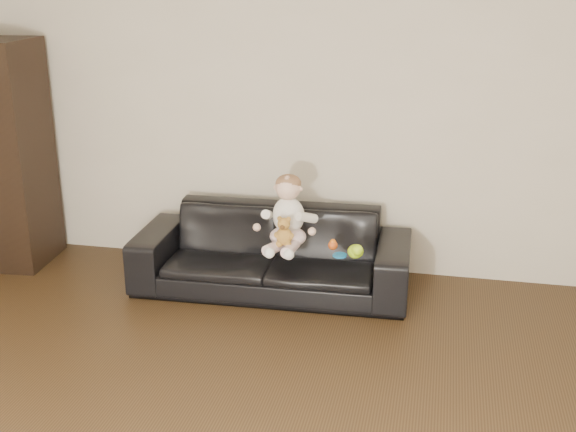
% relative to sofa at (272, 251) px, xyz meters
% --- Properties ---
extents(wall_back, '(5.00, 0.00, 5.00)m').
position_rel_sofa_xyz_m(wall_back, '(0.20, 0.50, 1.01)').
color(wall_back, beige).
rests_on(wall_back, ground).
extents(sofa, '(1.98, 0.83, 0.57)m').
position_rel_sofa_xyz_m(sofa, '(0.00, 0.00, 0.00)').
color(sofa, black).
rests_on(sofa, floor).
extents(cabinet, '(0.48, 0.63, 1.73)m').
position_rel_sofa_xyz_m(cabinet, '(-2.06, 0.10, 0.58)').
color(cabinet, black).
rests_on(cabinet, floor).
extents(shelf_item, '(0.20, 0.26, 0.28)m').
position_rel_sofa_xyz_m(shelf_item, '(-2.04, 0.10, 0.97)').
color(shelf_item, silver).
rests_on(shelf_item, cabinet).
extents(baby, '(0.38, 0.46, 0.51)m').
position_rel_sofa_xyz_m(baby, '(0.14, -0.11, 0.32)').
color(baby, '#F6D0D2').
rests_on(baby, sofa).
extents(teddy_bear, '(0.11, 0.11, 0.21)m').
position_rel_sofa_xyz_m(teddy_bear, '(0.15, -0.26, 0.26)').
color(teddy_bear, '#AA7930').
rests_on(teddy_bear, sofa).
extents(toy_green, '(0.14, 0.15, 0.09)m').
position_rel_sofa_xyz_m(toy_green, '(0.63, -0.21, 0.14)').
color(toy_green, '#ADE71B').
rests_on(toy_green, sofa).
extents(toy_rattle, '(0.07, 0.07, 0.07)m').
position_rel_sofa_xyz_m(toy_rattle, '(0.46, -0.10, 0.12)').
color(toy_rattle, '#D45118').
rests_on(toy_rattle, sofa).
extents(toy_blue_disc, '(0.13, 0.13, 0.01)m').
position_rel_sofa_xyz_m(toy_blue_disc, '(0.52, -0.21, 0.10)').
color(toy_blue_disc, '#1771B8').
rests_on(toy_blue_disc, sofa).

